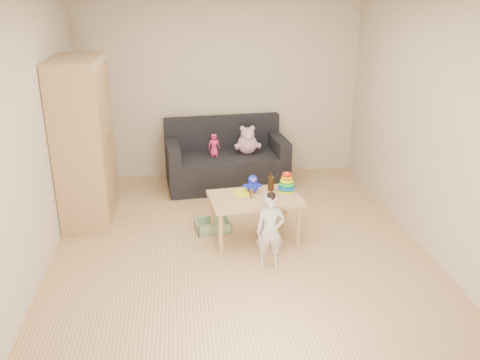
{
  "coord_description": "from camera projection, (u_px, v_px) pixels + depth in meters",
  "views": [
    {
      "loc": [
        -0.57,
        -5.01,
        2.71
      ],
      "look_at": [
        0.05,
        0.25,
        0.65
      ],
      "focal_mm": 38.0,
      "sensor_mm": 36.0,
      "label": 1
    }
  ],
  "objects": [
    {
      "name": "wardrobe",
      "position": [
        84.0,
        141.0,
        5.97
      ],
      "size": [
        0.54,
        1.08,
        1.94
      ],
      "primitive_type": "cube",
      "color": "tan",
      "rests_on": "ground"
    },
    {
      "name": "blue_plush",
      "position": [
        253.0,
        183.0,
        5.65
      ],
      "size": [
        0.2,
        0.17,
        0.21
      ],
      "primitive_type": null,
      "rotation": [
        0.0,
        0.0,
        -0.21
      ],
      "color": "#1A28EA",
      "rests_on": "play_table"
    },
    {
      "name": "toddler",
      "position": [
        270.0,
        232.0,
        5.07
      ],
      "size": [
        0.3,
        0.22,
        0.78
      ],
      "primitive_type": "imported",
      "rotation": [
        0.0,
        0.0,
        -0.1
      ],
      "color": "beige",
      "rests_on": "ground"
    },
    {
      "name": "doll",
      "position": [
        214.0,
        145.0,
        6.98
      ],
      "size": [
        0.17,
        0.13,
        0.31
      ],
      "primitive_type": "imported",
      "rotation": [
        0.0,
        0.0,
        0.13
      ],
      "color": "#ED2C6D",
      "rests_on": "sofa"
    },
    {
      "name": "room",
      "position": [
        238.0,
        130.0,
        5.21
      ],
      "size": [
        4.5,
        4.5,
        4.5
      ],
      "color": "#DDB277",
      "rests_on": "ground"
    },
    {
      "name": "yellow_book",
      "position": [
        243.0,
        193.0,
        5.65
      ],
      "size": [
        0.22,
        0.22,
        0.02
      ],
      "primitive_type": "cube",
      "rotation": [
        0.0,
        0.0,
        0.09
      ],
      "color": "yellow",
      "rests_on": "play_table"
    },
    {
      "name": "play_table",
      "position": [
        255.0,
        218.0,
        5.66
      ],
      "size": [
        1.05,
        0.72,
        0.52
      ],
      "primitive_type": "cube",
      "rotation": [
        0.0,
        0.0,
        0.1
      ],
      "color": "tan",
      "rests_on": "ground"
    },
    {
      "name": "sofa",
      "position": [
        227.0,
        169.0,
        7.21
      ],
      "size": [
        1.73,
        0.98,
        0.47
      ],
      "primitive_type": "cube",
      "rotation": [
        0.0,
        0.0,
        0.09
      ],
      "color": "black",
      "rests_on": "ground"
    },
    {
      "name": "wooden_figure",
      "position": [
        251.0,
        193.0,
        5.51
      ],
      "size": [
        0.06,
        0.05,
        0.12
      ],
      "primitive_type": null,
      "rotation": [
        0.0,
        0.0,
        0.29
      ],
      "color": "brown",
      "rests_on": "play_table"
    },
    {
      "name": "ring_stacker",
      "position": [
        287.0,
        184.0,
        5.69
      ],
      "size": [
        0.19,
        0.19,
        0.22
      ],
      "color": "#E4E90C",
      "rests_on": "play_table"
    },
    {
      "name": "brown_bottle",
      "position": [
        271.0,
        183.0,
        5.72
      ],
      "size": [
        0.07,
        0.07,
        0.21
      ],
      "color": "black",
      "rests_on": "play_table"
    },
    {
      "name": "pink_bear",
      "position": [
        247.0,
        142.0,
        7.09
      ],
      "size": [
        0.35,
        0.32,
        0.34
      ],
      "primitive_type": null,
      "rotation": [
        0.0,
        0.0,
        0.27
      ],
      "color": "#D29BB0",
      "rests_on": "sofa"
    },
    {
      "name": "storage_bin",
      "position": [
        213.0,
        225.0,
        5.95
      ],
      "size": [
        0.42,
        0.34,
        0.12
      ],
      "primitive_type": null,
      "rotation": [
        0.0,
        0.0,
        0.11
      ],
      "color": "#7EA376",
      "rests_on": "ground"
    }
  ]
}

